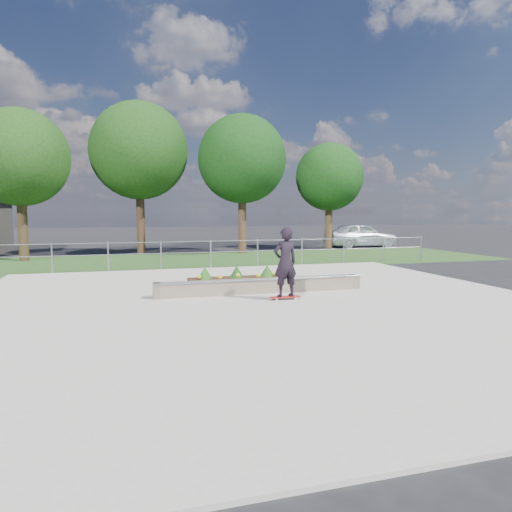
% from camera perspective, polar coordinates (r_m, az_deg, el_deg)
% --- Properties ---
extents(ground, '(120.00, 120.00, 0.00)m').
position_cam_1_polar(ground, '(11.60, 1.11, -6.14)').
color(ground, black).
rests_on(ground, ground).
extents(grass_verge, '(30.00, 8.00, 0.02)m').
position_cam_1_polar(grass_verge, '(22.23, -7.30, -0.51)').
color(grass_verge, '#26461C').
rests_on(grass_verge, ground).
extents(concrete_slab, '(15.00, 15.00, 0.06)m').
position_cam_1_polar(concrete_slab, '(11.59, 1.11, -5.99)').
color(concrete_slab, '#A8A195').
rests_on(concrete_slab, ground).
extents(fence, '(20.06, 0.06, 1.20)m').
position_cam_1_polar(fence, '(18.72, -5.68, 0.70)').
color(fence, gray).
rests_on(fence, ground).
extents(tree_far_left, '(4.55, 4.55, 7.15)m').
position_cam_1_polar(tree_far_left, '(24.42, -27.47, 10.84)').
color(tree_far_left, '#2F2112').
rests_on(tree_far_left, ground).
extents(tree_mid_left, '(5.25, 5.25, 8.25)m').
position_cam_1_polar(tree_mid_left, '(26.07, -14.42, 12.58)').
color(tree_mid_left, black).
rests_on(tree_mid_left, ground).
extents(tree_mid_right, '(4.90, 4.90, 7.70)m').
position_cam_1_polar(tree_mid_right, '(25.81, -1.75, 11.98)').
color(tree_mid_right, '#382316').
rests_on(tree_mid_right, ground).
extents(tree_far_right, '(4.20, 4.20, 6.60)m').
position_cam_1_polar(tree_far_right, '(29.18, 9.16, 9.69)').
color(tree_far_right, '#382716').
rests_on(tree_far_right, ground).
extents(grind_ledge, '(6.00, 0.44, 0.43)m').
position_cam_1_polar(grind_ledge, '(12.92, 0.67, -3.73)').
color(grind_ledge, '#665B4B').
rests_on(grind_ledge, concrete_slab).
extents(planter_bed, '(3.00, 1.20, 0.61)m').
position_cam_1_polar(planter_bed, '(14.07, -2.23, -3.05)').
color(planter_bed, black).
rests_on(planter_bed, concrete_slab).
extents(skateboarder, '(0.80, 0.52, 1.89)m').
position_cam_1_polar(skateboarder, '(11.85, 3.69, -0.81)').
color(skateboarder, silver).
rests_on(skateboarder, concrete_slab).
extents(parked_car, '(4.75, 1.95, 1.61)m').
position_cam_1_polar(parked_car, '(30.77, 12.92, 2.56)').
color(parked_car, silver).
rests_on(parked_car, ground).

